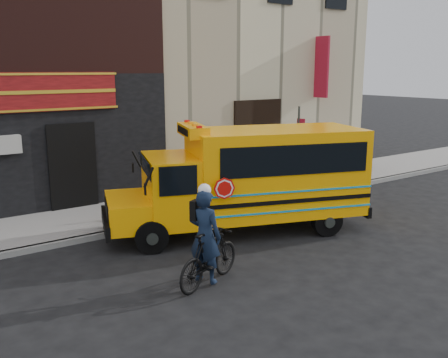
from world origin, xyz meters
TOP-DOWN VIEW (x-y plane):
  - ground at (0.00, 0.00)m, footprint 120.00×120.00m
  - curb at (0.00, 2.60)m, footprint 40.00×0.20m
  - sidewalk at (0.00, 4.10)m, footprint 40.00×3.00m
  - building at (-0.04, 10.45)m, footprint 20.00×10.70m
  - school_bus at (0.09, 0.86)m, footprint 7.22×4.26m
  - sign_pole at (3.26, 2.42)m, footprint 0.12×0.26m
  - bicycle at (-2.74, -1.36)m, footprint 1.98×1.17m
  - cyclist at (-2.80, -1.30)m, footprint 0.74×0.84m

SIDE VIEW (x-z plane):
  - ground at x=0.00m, z-range 0.00..0.00m
  - curb at x=0.00m, z-range 0.00..0.15m
  - sidewalk at x=0.00m, z-range 0.00..0.15m
  - bicycle at x=-2.74m, z-range 0.00..1.15m
  - cyclist at x=-2.80m, z-range 0.00..1.94m
  - school_bus at x=0.09m, z-range 0.05..2.97m
  - sign_pole at x=3.26m, z-range 0.16..3.28m
  - building at x=-0.04m, z-range 0.13..12.13m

